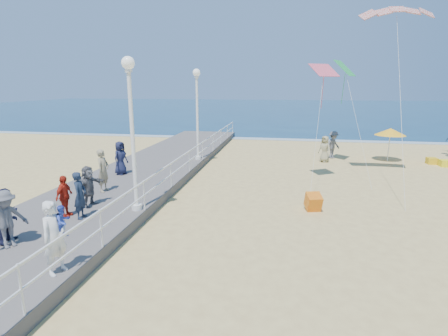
% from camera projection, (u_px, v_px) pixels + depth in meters
% --- Properties ---
extents(ground, '(160.00, 160.00, 0.00)m').
position_uv_depth(ground, '(286.00, 230.00, 11.82)').
color(ground, '#D4BB6F').
rests_on(ground, ground).
extents(ocean, '(160.00, 90.00, 0.05)m').
position_uv_depth(ocean, '(287.00, 108.00, 74.09)').
color(ocean, '#0D304F').
rests_on(ocean, ground).
extents(surf_line, '(160.00, 1.20, 0.04)m').
position_uv_depth(surf_line, '(287.00, 139.00, 31.45)').
color(surf_line, silver).
rests_on(surf_line, ground).
extents(boardwalk, '(5.00, 44.00, 0.40)m').
position_uv_depth(boardwalk, '(83.00, 211.00, 13.05)').
color(boardwalk, '#68625E').
rests_on(boardwalk, ground).
extents(railing, '(0.05, 42.00, 0.55)m').
position_uv_depth(railing, '(144.00, 187.00, 12.39)').
color(railing, white).
rests_on(railing, boardwalk).
extents(lamp_post_mid, '(0.44, 0.44, 5.32)m').
position_uv_depth(lamp_post_mid, '(131.00, 119.00, 11.88)').
color(lamp_post_mid, white).
rests_on(lamp_post_mid, boardwalk).
extents(lamp_post_far, '(0.44, 0.44, 5.32)m').
position_uv_depth(lamp_post_far, '(197.00, 105.00, 20.51)').
color(lamp_post_far, white).
rests_on(lamp_post_far, boardwalk).
extents(woman_holding_toddler, '(0.57, 0.74, 1.80)m').
position_uv_depth(woman_holding_toddler, '(55.00, 238.00, 8.19)').
color(woman_holding_toddler, silver).
rests_on(woman_holding_toddler, boardwalk).
extents(toddler_held, '(0.39, 0.45, 0.81)m').
position_uv_depth(toddler_held, '(63.00, 222.00, 8.23)').
color(toddler_held, blue).
rests_on(toddler_held, boardwalk).
extents(spectator_0, '(0.46, 0.63, 1.60)m').
position_uv_depth(spectator_0, '(80.00, 195.00, 11.67)').
color(spectator_0, '#1A2639').
rests_on(spectator_0, boardwalk).
extents(spectator_2, '(1.02, 1.22, 1.63)m').
position_uv_depth(spectator_2, '(7.00, 219.00, 9.54)').
color(spectator_2, '#58585D').
rests_on(spectator_2, boardwalk).
extents(spectator_3, '(0.36, 0.85, 1.44)m').
position_uv_depth(spectator_3, '(64.00, 196.00, 11.83)').
color(spectator_3, red).
rests_on(spectator_3, boardwalk).
extents(spectator_4, '(0.76, 0.94, 1.68)m').
position_uv_depth(spectator_4, '(120.00, 158.00, 17.48)').
color(spectator_4, '#191D39').
rests_on(spectator_4, boardwalk).
extents(spectator_5, '(0.70, 1.47, 1.52)m').
position_uv_depth(spectator_5, '(89.00, 186.00, 12.89)').
color(spectator_5, '#58585D').
rests_on(spectator_5, boardwalk).
extents(spectator_6, '(0.46, 0.68, 1.80)m').
position_uv_depth(spectator_6, '(103.00, 171.00, 14.63)').
color(spectator_6, gray).
rests_on(spectator_6, boardwalk).
extents(spectator_7, '(0.74, 0.88, 1.58)m').
position_uv_depth(spectator_7, '(8.00, 215.00, 9.90)').
color(spectator_7, '#181A35').
rests_on(spectator_7, boardwalk).
extents(beach_walker_a, '(1.31, 1.33, 1.83)m').
position_uv_depth(beach_walker_a, '(333.00, 145.00, 23.30)').
color(beach_walker_a, '#595A5F').
rests_on(beach_walker_a, ground).
extents(beach_walker_c, '(0.96, 0.95, 1.68)m').
position_uv_depth(beach_walker_c, '(325.00, 149.00, 22.20)').
color(beach_walker_c, tan).
rests_on(beach_walker_c, ground).
extents(box_kite, '(0.71, 0.82, 0.74)m').
position_uv_depth(box_kite, '(313.00, 203.00, 13.60)').
color(box_kite, red).
rests_on(box_kite, ground).
extents(beach_umbrella, '(1.90, 1.90, 2.14)m').
position_uv_depth(beach_umbrella, '(390.00, 132.00, 22.16)').
color(beach_umbrella, white).
rests_on(beach_umbrella, ground).
extents(beach_chair_left, '(0.55, 0.55, 0.40)m').
position_uv_depth(beach_chair_left, '(432.00, 161.00, 21.75)').
color(beach_chair_left, gold).
rests_on(beach_chair_left, ground).
extents(beach_chair_right, '(0.55, 0.55, 0.40)m').
position_uv_depth(beach_chair_right, '(445.00, 163.00, 21.05)').
color(beach_chair_right, yellow).
rests_on(beach_chair_right, ground).
extents(kite_parafoil, '(3.33, 0.94, 0.65)m').
position_uv_depth(kite_parafoil, '(398.00, 9.00, 16.30)').
color(kite_parafoil, red).
extents(kite_diamond_pink, '(1.48, 1.42, 0.62)m').
position_uv_depth(kite_diamond_pink, '(324.00, 70.00, 16.30)').
color(kite_diamond_pink, '#D54E64').
extents(kite_diamond_green, '(1.48, 1.64, 0.93)m').
position_uv_depth(kite_diamond_green, '(345.00, 68.00, 20.29)').
color(kite_diamond_green, green).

